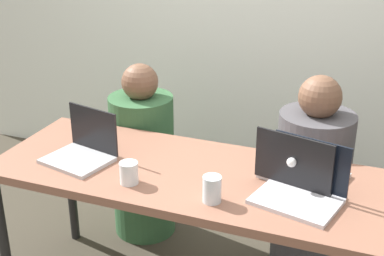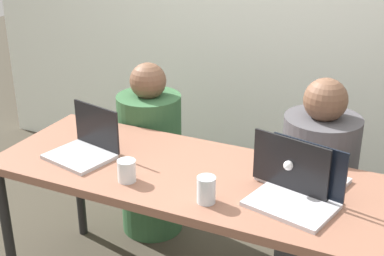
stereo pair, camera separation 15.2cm
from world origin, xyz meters
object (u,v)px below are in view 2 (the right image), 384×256
at_px(person_on_right, 316,191).
at_px(water_glass_right, 206,191).
at_px(laptop_back_right, 298,174).
at_px(water_glass_left, 127,172).
at_px(person_on_left, 151,159).
at_px(laptop_front_right, 297,191).
at_px(laptop_front_left, 86,146).

bearing_deg(person_on_right, water_glass_right, 68.06).
height_order(person_on_right, laptop_back_right, person_on_right).
bearing_deg(water_glass_left, person_on_left, 112.53).
bearing_deg(laptop_front_right, laptop_front_left, -166.22).
xyz_separation_m(person_on_right, laptop_front_right, (0.03, -0.58, 0.31)).
bearing_deg(laptop_front_left, laptop_back_right, 21.44).
xyz_separation_m(person_on_right, water_glass_left, (-0.67, -0.72, 0.30)).
distance_m(person_on_left, laptop_front_right, 1.21).
height_order(laptop_front_left, water_glass_right, laptop_front_left).
relative_size(laptop_front_right, water_glass_left, 3.91).
relative_size(laptop_back_right, water_glass_left, 4.08).
height_order(person_on_left, water_glass_right, person_on_left).
distance_m(person_on_right, water_glass_left, 1.03).
xyz_separation_m(person_on_left, water_glass_left, (0.30, -0.72, 0.32)).
relative_size(person_on_right, laptop_front_right, 2.91).
bearing_deg(person_on_right, laptop_front_right, 93.06).
distance_m(laptop_front_left, water_glass_right, 0.70).
relative_size(person_on_left, laptop_front_left, 3.14).
bearing_deg(water_glass_right, person_on_right, 68.19).
height_order(laptop_back_right, water_glass_left, laptop_back_right).
bearing_deg(laptop_back_right, laptop_front_right, 116.49).
bearing_deg(water_glass_left, laptop_front_left, 157.02).
bearing_deg(laptop_front_left, person_on_right, 44.06).
xyz_separation_m(laptop_front_left, water_glass_left, (0.30, -0.13, -0.01)).
bearing_deg(laptop_back_right, water_glass_left, 36.04).
relative_size(laptop_front_left, water_glass_right, 3.01).
bearing_deg(laptop_front_right, person_on_left, 163.27).
xyz_separation_m(person_on_left, water_glass_right, (0.67, -0.73, 0.33)).
distance_m(water_glass_right, water_glass_left, 0.38).
xyz_separation_m(laptop_back_right, water_glass_left, (-0.67, -0.27, -0.01)).
height_order(laptop_back_right, water_glass_right, laptop_back_right).
distance_m(laptop_front_right, water_glass_right, 0.36).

